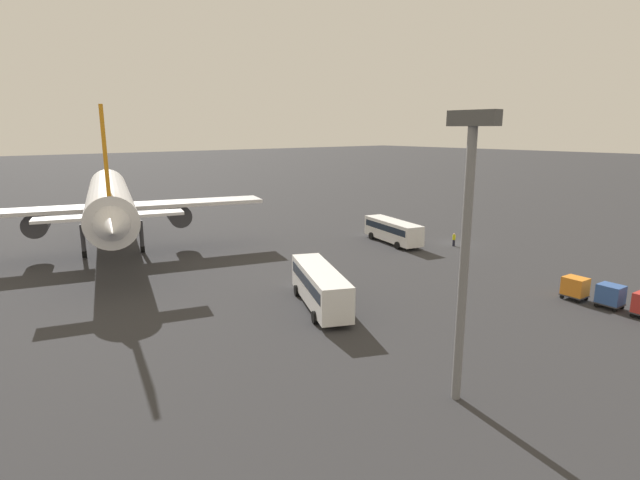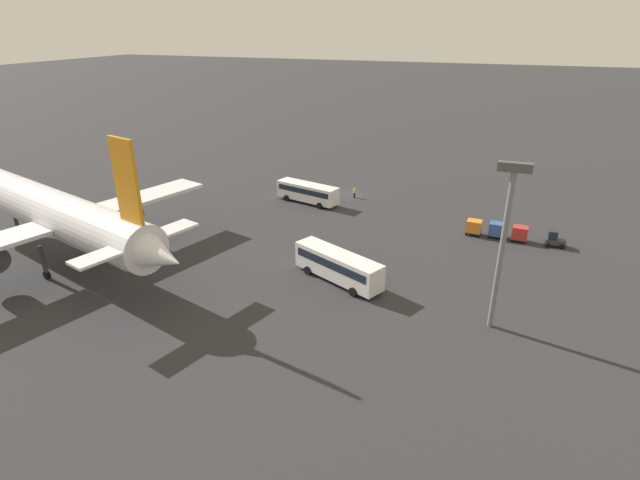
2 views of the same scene
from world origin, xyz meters
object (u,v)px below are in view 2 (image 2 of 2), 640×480
(worker_person, at_px, (354,192))
(airplane, at_px, (59,214))
(shuttle_bus_far, at_px, (338,265))
(baggage_tug, at_px, (554,239))
(cargo_cart_blue, at_px, (497,229))
(shuttle_bus_near, at_px, (308,191))
(cargo_cart_orange, at_px, (474,227))
(cargo_cart_red, at_px, (520,233))

(worker_person, bearing_deg, airplane, 55.72)
(airplane, xyz_separation_m, shuttle_bus_far, (-31.09, -7.59, -4.44))
(baggage_tug, relative_size, worker_person, 1.42)
(shuttle_bus_far, relative_size, cargo_cart_blue, 5.35)
(airplane, xyz_separation_m, shuttle_bus_near, (-18.11, -30.80, -4.61))
(shuttle_bus_far, distance_m, worker_person, 28.97)
(baggage_tug, bearing_deg, cargo_cart_orange, -4.48)
(airplane, xyz_separation_m, worker_person, (-24.38, -35.76, -5.58))
(baggage_tug, xyz_separation_m, worker_person, (29.69, -9.45, -0.07))
(airplane, xyz_separation_m, baggage_tug, (-54.07, -26.31, -5.51))
(shuttle_bus_far, relative_size, cargo_cart_orange, 5.35)
(shuttle_bus_near, bearing_deg, shuttle_bus_far, 133.35)
(airplane, xyz_separation_m, cargo_cart_orange, (-44.06, -26.53, -5.26))
(cargo_cart_blue, bearing_deg, baggage_tug, 177.37)
(shuttle_bus_far, height_order, worker_person, shuttle_bus_far)
(baggage_tug, distance_m, cargo_cart_red, 4.18)
(airplane, relative_size, worker_person, 24.47)
(cargo_cart_red, bearing_deg, shuttle_bus_far, 44.94)
(airplane, height_order, baggage_tug, airplane)
(baggage_tug, distance_m, cargo_cart_orange, 10.01)
(airplane, relative_size, shuttle_bus_near, 3.95)
(airplane, distance_m, cargo_cart_blue, 54.26)
(airplane, relative_size, cargo_cart_blue, 20.23)
(baggage_tug, height_order, cargo_cart_blue, baggage_tug)
(baggage_tug, bearing_deg, cargo_cart_red, -3.92)
(airplane, relative_size, shuttle_bus_far, 3.78)
(airplane, bearing_deg, cargo_cart_orange, -132.73)
(airplane, bearing_deg, worker_person, -108.07)
(baggage_tug, bearing_deg, worker_person, -20.85)
(shuttle_bus_far, height_order, cargo_cart_red, shuttle_bus_far)
(cargo_cart_blue, bearing_deg, airplane, 29.55)
(shuttle_bus_far, xyz_separation_m, worker_person, (6.71, -28.16, -1.14))
(shuttle_bus_near, bearing_deg, airplane, 73.68)
(airplane, height_order, shuttle_bus_far, airplane)
(airplane, bearing_deg, baggage_tug, -137.84)
(cargo_cart_red, xyz_separation_m, cargo_cart_blue, (2.91, -0.27, 0.00))
(worker_person, bearing_deg, baggage_tug, 162.34)
(cargo_cart_blue, relative_size, cargo_cart_orange, 1.00)
(cargo_cart_red, xyz_separation_m, cargo_cart_orange, (5.83, -0.17, 0.00))
(airplane, bearing_deg, shuttle_bus_near, -104.23)
(airplane, bearing_deg, cargo_cart_red, -135.93)
(worker_person, height_order, cargo_cart_red, cargo_cart_red)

